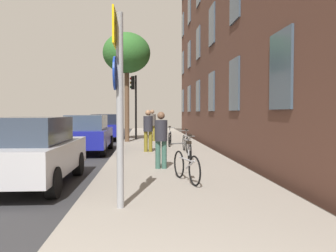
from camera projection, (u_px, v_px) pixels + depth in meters
ground_plane at (90, 149)px, 16.53m from camera, size 41.80×41.80×0.00m
road_asphalt at (46, 149)px, 16.38m from camera, size 7.00×38.00×0.01m
sidewalk at (162, 147)px, 16.76m from camera, size 4.20×38.00×0.12m
sign_post at (118, 93)px, 5.73m from camera, size 0.16×0.60×3.32m
traffic_light at (134, 96)px, 20.86m from camera, size 0.43×0.24×3.88m
tree_near at (127, 54)px, 18.90m from camera, size 2.62×2.62×6.03m
bicycle_0 at (186, 166)px, 7.98m from camera, size 0.56×1.64×0.96m
bicycle_1 at (190, 151)px, 11.35m from camera, size 0.42×1.58×0.91m
bicycle_2 at (186, 143)px, 14.08m from camera, size 0.42×1.65×0.95m
bicycle_3 at (170, 138)px, 16.70m from camera, size 0.43×1.75×0.97m
pedestrian_0 at (161, 136)px, 9.84m from camera, size 0.46×0.46×1.64m
pedestrian_1 at (148, 128)px, 14.10m from camera, size 0.47×0.47×1.72m
pedestrian_2 at (152, 123)px, 19.44m from camera, size 0.46×0.46×1.78m
car_0 at (31, 151)px, 7.99m from camera, size 1.86×4.03×1.62m
car_1 at (88, 133)px, 14.71m from camera, size 1.85×4.50×1.62m
car_2 at (106, 127)px, 21.52m from camera, size 1.92×4.18×1.62m
car_3 at (109, 124)px, 27.00m from camera, size 1.93×4.36×1.62m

